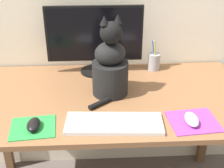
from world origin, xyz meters
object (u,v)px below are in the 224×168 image
(keyboard, at_px, (114,123))
(pen_cup, at_px, (154,61))
(computer_mouse_right, at_px, (192,119))
(cat, at_px, (110,66))
(computer_mouse_left, at_px, (34,125))
(monitor, at_px, (94,38))

(keyboard, height_order, pen_cup, pen_cup)
(computer_mouse_right, relative_size, cat, 0.26)
(keyboard, height_order, cat, cat)
(computer_mouse_left, bearing_deg, cat, 40.19)
(keyboard, bearing_deg, cat, 93.99)
(monitor, height_order, computer_mouse_left, monitor)
(computer_mouse_right, bearing_deg, pen_cup, 97.41)
(pen_cup, bearing_deg, cat, -135.08)
(monitor, xyz_separation_m, computer_mouse_right, (0.41, -0.53, -0.19))
(cat, bearing_deg, computer_mouse_left, -158.63)
(keyboard, distance_m, computer_mouse_right, 0.34)
(monitor, relative_size, cat, 1.30)
(computer_mouse_right, distance_m, pen_cup, 0.55)
(computer_mouse_left, relative_size, computer_mouse_right, 0.93)
(monitor, bearing_deg, computer_mouse_left, -116.18)
(cat, bearing_deg, keyboard, -108.19)
(computer_mouse_left, bearing_deg, pen_cup, 42.37)
(computer_mouse_right, height_order, cat, cat)
(keyboard, bearing_deg, pen_cup, 67.57)
(monitor, bearing_deg, keyboard, -81.68)
(monitor, xyz_separation_m, cat, (0.07, -0.25, -0.06))
(keyboard, distance_m, computer_mouse_left, 0.34)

